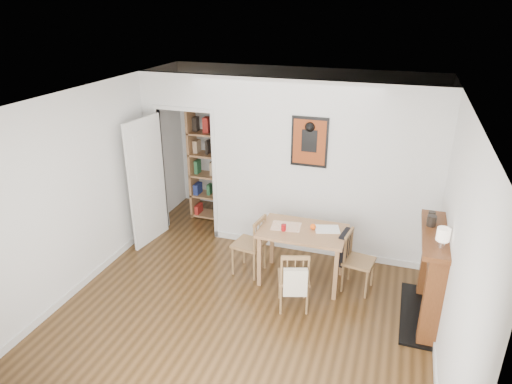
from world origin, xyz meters
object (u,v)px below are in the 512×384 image
(chair_right, at_px, (358,261))
(notebook, at_px, (327,229))
(chair_left, at_px, (249,244))
(chair_front, at_px, (294,278))
(bookshelf, at_px, (214,166))
(red_glass, at_px, (284,228))
(ceramic_jar_b, at_px, (432,216))
(dining_table, at_px, (303,236))
(ceramic_jar_a, at_px, (432,221))
(fireplace, at_px, (433,274))
(mantel_lamp, at_px, (443,236))
(orange_fruit, at_px, (313,227))

(chair_right, height_order, notebook, chair_right)
(chair_left, relative_size, chair_front, 1.05)
(chair_front, relative_size, bookshelf, 0.42)
(bookshelf, relative_size, red_glass, 22.45)
(bookshelf, relative_size, notebook, 6.23)
(ceramic_jar_b, bearing_deg, chair_front, -157.16)
(chair_right, height_order, ceramic_jar_b, ceramic_jar_b)
(dining_table, height_order, ceramic_jar_a, ceramic_jar_a)
(bookshelf, distance_m, fireplace, 3.96)
(dining_table, relative_size, chair_right, 1.38)
(fireplace, height_order, red_glass, fireplace)
(fireplace, bearing_deg, red_glass, 173.70)
(chair_right, height_order, bookshelf, bookshelf)
(chair_right, height_order, mantel_lamp, mantel_lamp)
(chair_right, relative_size, ceramic_jar_b, 7.78)
(chair_left, bearing_deg, orange_fruit, 5.50)
(chair_left, xyz_separation_m, notebook, (1.06, 0.13, 0.35))
(chair_left, height_order, red_glass, chair_left)
(chair_left, bearing_deg, ceramic_jar_a, -3.12)
(fireplace, xyz_separation_m, ceramic_jar_a, (-0.09, 0.15, 0.61))
(chair_left, distance_m, ceramic_jar_a, 2.43)
(bookshelf, bearing_deg, chair_right, -28.38)
(notebook, bearing_deg, fireplace, -17.11)
(chair_front, xyz_separation_m, notebook, (0.26, 0.73, 0.36))
(notebook, xyz_separation_m, mantel_lamp, (1.33, -0.74, 0.51))
(dining_table, height_order, chair_left, chair_left)
(dining_table, relative_size, chair_left, 1.31)
(orange_fruit, relative_size, notebook, 0.24)
(notebook, height_order, ceramic_jar_a, ceramic_jar_a)
(dining_table, relative_size, ceramic_jar_a, 8.85)
(orange_fruit, distance_m, ceramic_jar_a, 1.49)
(chair_right, relative_size, ceramic_jar_a, 6.40)
(dining_table, bearing_deg, chair_right, 2.28)
(chair_right, distance_m, orange_fruit, 0.73)
(ceramic_jar_a, bearing_deg, dining_table, 174.36)
(orange_fruit, bearing_deg, mantel_lamp, -24.79)
(dining_table, xyz_separation_m, orange_fruit, (0.12, 0.06, 0.13))
(fireplace, distance_m, notebook, 1.40)
(notebook, xyz_separation_m, ceramic_jar_b, (1.24, -0.09, 0.43))
(chair_left, distance_m, ceramic_jar_b, 2.43)
(chair_front, height_order, mantel_lamp, mantel_lamp)
(chair_right, relative_size, notebook, 2.61)
(chair_left, distance_m, red_glass, 0.64)
(notebook, height_order, mantel_lamp, mantel_lamp)
(chair_front, xyz_separation_m, red_glass, (-0.28, 0.52, 0.40))
(ceramic_jar_b, bearing_deg, chair_left, -179.03)
(red_glass, bearing_deg, bookshelf, 136.83)
(dining_table, xyz_separation_m, chair_left, (-0.75, -0.03, -0.25))
(chair_left, bearing_deg, dining_table, 2.05)
(bookshelf, height_order, ceramic_jar_b, bookshelf)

